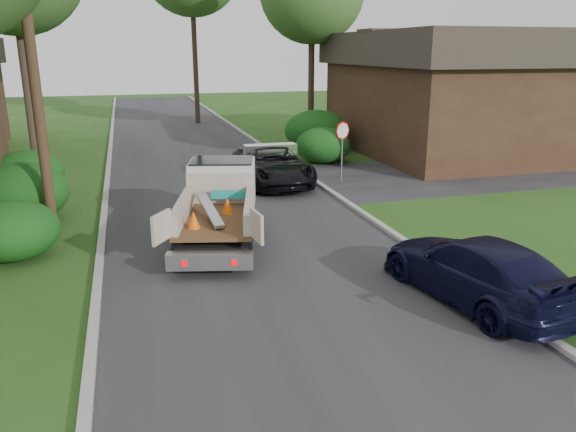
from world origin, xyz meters
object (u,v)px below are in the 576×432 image
(stop_sign, at_px, (342,139))
(house_right, at_px, (449,92))
(utility_pole, at_px, (32,52))
(flatbed_truck, at_px, (220,198))
(black_pickup, at_px, (273,165))
(navy_suv, at_px, (476,269))

(stop_sign, relative_size, house_right, 0.19)
(stop_sign, height_order, utility_pole, utility_pole)
(flatbed_truck, bearing_deg, black_pickup, 76.65)
(house_right, bearing_deg, utility_pole, -153.99)
(house_right, relative_size, flatbed_truck, 2.24)
(stop_sign, height_order, navy_suv, stop_sign)
(flatbed_truck, relative_size, black_pickup, 1.07)
(black_pickup, height_order, navy_suv, black_pickup)
(stop_sign, xyz_separation_m, flatbed_truck, (-5.93, -5.57, -0.66))
(utility_pole, distance_m, black_pickup, 10.10)
(house_right, xyz_separation_m, flatbed_truck, (-13.73, -10.57, -2.04))
(black_pickup, bearing_deg, navy_suv, -82.92)
(house_right, distance_m, navy_suv, 19.05)
(utility_pole, distance_m, navy_suv, 12.73)
(stop_sign, xyz_separation_m, navy_suv, (-1.40, -11.50, -1.07))
(flatbed_truck, distance_m, black_pickup, 6.82)
(navy_suv, bearing_deg, black_pickup, -92.13)
(stop_sign, bearing_deg, navy_suv, -96.94)
(house_right, bearing_deg, stop_sign, -147.34)
(stop_sign, distance_m, flatbed_truck, 8.16)
(utility_pole, bearing_deg, black_pickup, 29.77)
(stop_sign, relative_size, utility_pole, 0.25)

